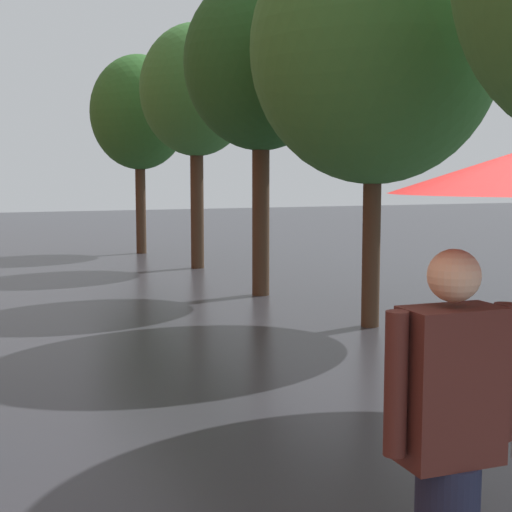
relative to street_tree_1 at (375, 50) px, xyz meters
name	(u,v)px	position (x,y,z in m)	size (l,w,h in m)	color
street_tree_1	(375,50)	(0.00, 0.00, 0.00)	(3.18, 3.18, 5.30)	#473323
street_tree_2	(261,65)	(-0.26, 2.93, 0.19)	(2.50, 2.50, 5.21)	#473323
street_tree_3	(196,92)	(-0.03, 6.77, 0.17)	(2.38, 2.38, 5.16)	#473323
street_tree_4	(139,113)	(-0.34, 10.22, -0.02)	(2.45, 2.45, 5.00)	#473323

